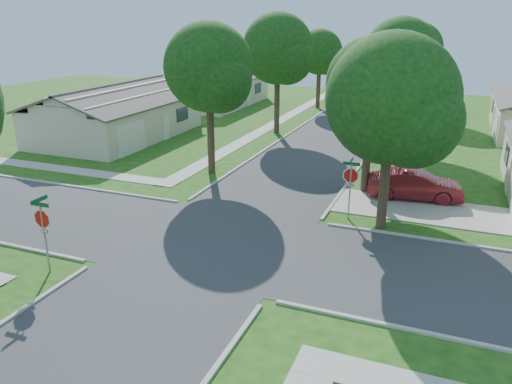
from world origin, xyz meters
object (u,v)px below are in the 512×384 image
(tree_e_far, at_px, (416,52))
(tree_w_near, at_px, (210,72))
(tree_e_mid, at_px, (401,59))
(tree_ne_corner, at_px, (393,105))
(tree_w_mid, at_px, (278,52))
(house_nw_near, at_px, (118,118))
(stop_sign_sw, at_px, (43,222))
(car_driveway, at_px, (415,185))
(house_nw_far, at_px, (213,90))
(tree_e_near, at_px, (373,88))
(car_curb_west, at_px, (344,94))
(stop_sign_ne, at_px, (351,178))
(tree_w_far, at_px, (320,54))
(car_curb_east, at_px, (394,106))

(tree_e_far, height_order, tree_w_near, tree_w_near)
(tree_e_mid, height_order, tree_ne_corner, tree_e_mid)
(tree_w_mid, xyz_separation_m, house_nw_near, (-11.35, -6.01, -4.97))
(tree_e_far, relative_size, tree_w_mid, 0.91)
(tree_e_far, xyz_separation_m, tree_ne_corner, (1.61, -29.80, -0.39))
(stop_sign_sw, height_order, tree_w_near, tree_w_near)
(car_driveway, bearing_deg, house_nw_far, 37.51)
(tree_e_near, bearing_deg, stop_sign_sw, -124.59)
(tree_e_far, height_order, car_curb_west, tree_e_far)
(tree_w_mid, distance_m, tree_ne_corner, 20.10)
(stop_sign_sw, bearing_deg, tree_ne_corner, 38.84)
(tree_e_far, bearing_deg, car_driveway, -84.14)
(stop_sign_ne, xyz_separation_m, tree_e_far, (0.05, 29.31, 3.95))
(tree_ne_corner, bearing_deg, stop_sign_ne, 163.45)
(tree_ne_corner, xyz_separation_m, house_nw_far, (-22.35, 27.79, -4.08))
(tree_w_far, bearing_deg, car_driveway, -64.63)
(car_curb_east, height_order, car_curb_west, car_curb_east)
(tree_e_mid, relative_size, house_nw_far, 0.68)
(tree_e_near, bearing_deg, tree_w_mid, 128.05)
(stop_sign_ne, distance_m, tree_ne_corner, 3.96)
(tree_e_mid, height_order, car_driveway, tree_e_mid)
(house_nw_near, relative_size, car_curb_east, 2.97)
(tree_e_near, bearing_deg, car_curb_east, 93.61)
(tree_w_near, bearing_deg, house_nw_far, 116.27)
(stop_sign_sw, height_order, tree_e_far, tree_e_far)
(car_driveway, bearing_deg, car_curb_east, 1.93)
(stop_sign_ne, xyz_separation_m, tree_e_mid, (0.06, 16.31, 4.22))
(car_driveway, xyz_separation_m, car_curb_west, (-10.55, 31.41, -0.09))
(stop_sign_ne, height_order, tree_w_mid, tree_w_mid)
(tree_e_far, relative_size, car_driveway, 1.82)
(tree_w_mid, distance_m, car_curb_east, 15.88)
(tree_e_far, distance_m, tree_w_mid, 16.05)
(house_nw_far, xyz_separation_m, car_curb_east, (19.19, 1.58, -0.74))
(house_nw_far, bearing_deg, tree_w_mid, -44.07)
(tree_e_near, xyz_separation_m, house_nw_near, (-20.74, 5.99, -4.13))
(tree_e_far, relative_size, tree_ne_corner, 1.01)
(stop_sign_sw, xyz_separation_m, house_nw_near, (-11.29, 19.70, -0.51))
(tree_ne_corner, xyz_separation_m, car_curb_west, (-9.56, 35.91, -4.89))
(stop_sign_ne, xyz_separation_m, house_nw_near, (-20.69, 10.30, -0.51))
(tree_w_mid, xyz_separation_m, tree_ne_corner, (11.00, -16.80, -0.90))
(tree_ne_corner, distance_m, car_driveway, 6.65)
(car_driveway, distance_m, car_curb_west, 33.14)
(stop_sign_sw, distance_m, tree_w_far, 38.86)
(tree_ne_corner, relative_size, car_curb_east, 1.89)
(tree_e_mid, xyz_separation_m, house_nw_far, (-20.75, 10.99, -4.74))
(stop_sign_sw, relative_size, house_nw_far, 0.22)
(tree_ne_corner, bearing_deg, house_nw_far, 128.81)
(tree_w_far, bearing_deg, car_curb_east, -3.11)
(tree_w_near, relative_size, tree_w_mid, 0.94)
(tree_e_mid, xyz_separation_m, car_curb_west, (-7.96, 19.11, -5.55))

